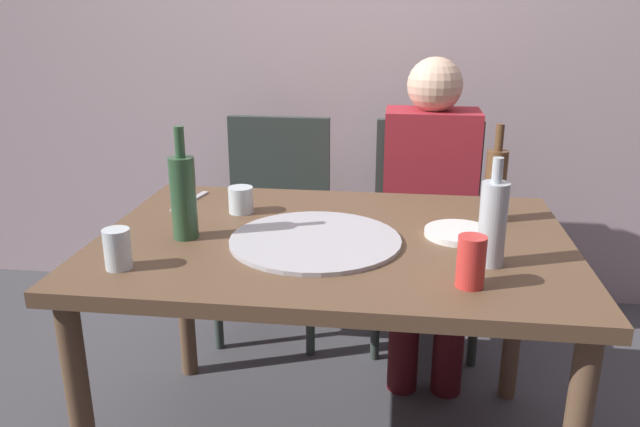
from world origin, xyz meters
TOP-DOWN VIEW (x-y plane):
  - back_wall at (0.00, 1.27)m, footprint 6.00×0.10m
  - dining_table at (0.00, 0.00)m, footprint 1.31×0.90m
  - pizza_tray at (-0.04, -0.05)m, footprint 0.47×0.47m
  - wine_bottle at (0.41, -0.15)m, footprint 0.07×0.07m
  - beer_bottle at (-0.41, -0.06)m, footprint 0.07×0.07m
  - water_bottle at (0.46, 0.20)m, footprint 0.06×0.06m
  - tumbler_near at (-0.50, -0.29)m, footprint 0.07×0.07m
  - tumbler_far at (-0.31, 0.18)m, footprint 0.08×0.08m
  - soda_can at (0.35, -0.29)m, footprint 0.07×0.07m
  - plate_stack at (0.35, 0.05)m, footprint 0.19×0.19m
  - table_knife at (-0.51, 0.26)m, footprint 0.06×0.22m
  - chair_left at (-0.34, 0.85)m, footprint 0.44×0.44m
  - chair_right at (0.30, 0.85)m, footprint 0.44×0.44m
  - guest_in_sweater at (0.30, 0.70)m, footprint 0.36×0.56m

SIDE VIEW (x-z plane):
  - chair_left at x=-0.34m, z-range 0.06..0.96m
  - chair_right at x=0.30m, z-range 0.06..0.96m
  - guest_in_sweater at x=0.30m, z-range 0.06..1.23m
  - dining_table at x=0.00m, z-range 0.28..1.02m
  - table_knife at x=-0.51m, z-range 0.73..0.74m
  - pizza_tray at x=-0.04m, z-range 0.73..0.75m
  - plate_stack at x=0.35m, z-range 0.73..0.75m
  - tumbler_far at x=-0.31m, z-range 0.73..0.82m
  - tumbler_near at x=-0.50m, z-range 0.73..0.83m
  - soda_can at x=0.35m, z-range 0.73..0.86m
  - wine_bottle at x=0.41m, z-range 0.71..0.98m
  - water_bottle at x=0.46m, z-range 0.70..0.99m
  - beer_bottle at x=-0.41m, z-range 0.70..1.01m
  - back_wall at x=0.00m, z-range 0.00..2.60m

